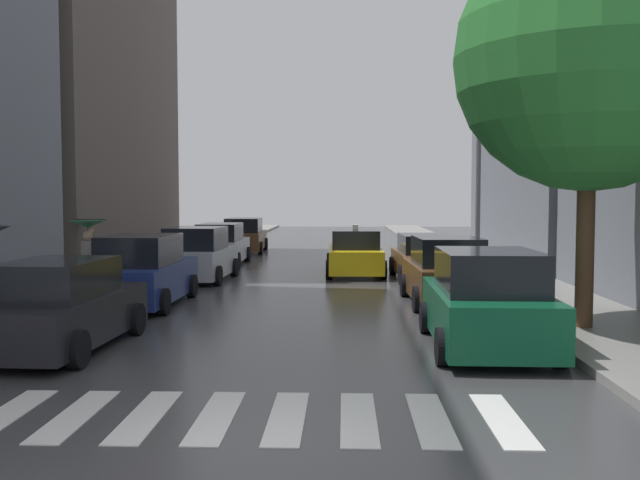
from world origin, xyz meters
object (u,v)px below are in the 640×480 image
(parked_car_right_third, at_px, (423,258))
(lamp_post_right, at_px, (479,155))
(parked_car_left_second, at_px, (143,273))
(parked_car_left_nearest, at_px, (61,308))
(parked_car_left_third, at_px, (197,256))
(pedestrian_foreground, at_px, (91,233))
(street_tree_right, at_px, (589,57))
(parked_car_left_fourth, at_px, (221,246))
(parked_car_right_nearest, at_px, (487,303))
(taxi_midroad, at_px, (355,253))
(parked_car_left_fifth, at_px, (244,236))
(parked_car_right_second, at_px, (446,273))
(pedestrian_near_tree, at_px, (88,244))

(parked_car_right_third, bearing_deg, lamp_post_right, -111.99)
(parked_car_left_second, distance_m, parked_car_right_third, 9.93)
(parked_car_left_nearest, relative_size, parked_car_left_third, 1.07)
(pedestrian_foreground, bearing_deg, street_tree_right, -165.42)
(parked_car_left_nearest, distance_m, parked_car_left_fourth, 16.25)
(parked_car_left_second, distance_m, parked_car_right_nearest, 9.20)
(parked_car_right_third, distance_m, taxi_midroad, 2.73)
(parked_car_left_nearest, height_order, lamp_post_right, lamp_post_right)
(parked_car_left_fifth, distance_m, street_tree_right, 23.81)
(parked_car_left_fourth, relative_size, lamp_post_right, 0.68)
(street_tree_right, bearing_deg, parked_car_left_fourth, 124.61)
(parked_car_left_nearest, xyz_separation_m, street_tree_right, (10.02, 1.85, 4.79))
(lamp_post_right, bearing_deg, parked_car_left_second, -150.20)
(parked_car_left_third, bearing_deg, lamp_post_right, -87.46)
(parked_car_right_second, relative_size, parked_car_right_third, 0.91)
(taxi_midroad, bearing_deg, parked_car_left_third, 111.18)
(street_tree_right, bearing_deg, lamp_post_right, 93.15)
(parked_car_left_fourth, distance_m, taxi_midroad, 6.44)
(parked_car_left_second, bearing_deg, parked_car_left_nearest, -179.12)
(parked_car_right_nearest, xyz_separation_m, street_tree_right, (2.26, 1.50, 4.72))
(parked_car_left_third, bearing_deg, taxi_midroad, -65.69)
(parked_car_left_third, height_order, parked_car_right_second, parked_car_left_third)
(parked_car_left_third, relative_size, taxi_midroad, 0.88)
(parked_car_right_second, bearing_deg, taxi_midroad, 15.93)
(parked_car_left_fourth, xyz_separation_m, pedestrian_near_tree, (-1.58, -10.76, 0.77))
(parked_car_left_fourth, bearing_deg, parked_car_left_second, 179.07)
(parked_car_right_third, height_order, lamp_post_right, lamp_post_right)
(parked_car_right_third, bearing_deg, parked_car_left_third, 92.97)
(lamp_post_right, bearing_deg, pedestrian_near_tree, -154.53)
(street_tree_right, bearing_deg, parked_car_left_fifth, 115.15)
(parked_car_right_second, bearing_deg, parked_car_left_nearest, 124.84)
(parked_car_left_second, distance_m, parked_car_left_fifth, 17.70)
(taxi_midroad, distance_m, street_tree_right, 12.79)
(parked_car_left_fourth, bearing_deg, pedestrian_near_tree, 171.23)
(lamp_post_right, bearing_deg, taxi_midroad, 152.16)
(parked_car_left_fourth, bearing_deg, parked_car_right_third, -122.68)
(taxi_midroad, distance_m, pedestrian_near_tree, 10.21)
(parked_car_left_third, distance_m, lamp_post_right, 9.84)
(parked_car_left_third, xyz_separation_m, parked_car_right_second, (7.52, -4.94, -0.02))
(taxi_midroad, height_order, pedestrian_near_tree, pedestrian_near_tree)
(parked_car_left_fourth, xyz_separation_m, taxi_midroad, (5.46, -3.41, -0.04))
(parked_car_left_fifth, relative_size, parked_car_right_second, 1.14)
(parked_car_left_second, xyz_separation_m, parked_car_left_third, (0.28, 5.45, -0.01))
(parked_car_left_nearest, bearing_deg, street_tree_right, -77.26)
(pedestrian_foreground, bearing_deg, taxi_midroad, -120.77)
(street_tree_right, bearing_deg, parked_car_left_second, 161.17)
(parked_car_left_fourth, distance_m, pedestrian_near_tree, 10.90)
(parked_car_right_second, xyz_separation_m, pedestrian_near_tree, (-9.28, -0.29, 0.76))
(parked_car_right_nearest, xyz_separation_m, parked_car_right_second, (0.03, 5.42, -0.03))
(parked_car_left_second, relative_size, parked_car_right_nearest, 1.03)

